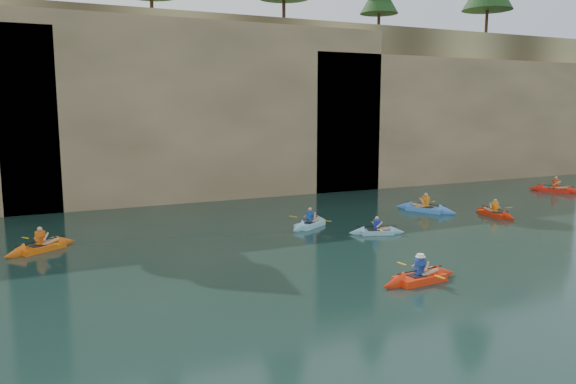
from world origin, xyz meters
name	(u,v)px	position (x,y,z in m)	size (l,w,h in m)	color
ground	(397,327)	(0.00, 0.00, 0.00)	(160.00, 160.00, 0.00)	black
cliff	(153,104)	(0.00, 30.00, 6.00)	(70.00, 16.00, 12.00)	tan
cliff_slab_center	(210,109)	(2.00, 22.60, 5.70)	(24.00, 2.40, 11.40)	tan
cliff_slab_east	(456,118)	(22.00, 22.60, 4.92)	(26.00, 2.40, 9.84)	tan
sea_cave_center	(117,180)	(-4.00, 21.95, 1.60)	(3.50, 1.00, 3.20)	black
sea_cave_east	(326,159)	(10.00, 21.95, 2.25)	(5.00, 1.00, 4.50)	black
main_kayaker	(420,278)	(3.00, 2.84, 0.16)	(3.30, 2.22, 1.21)	red
kayaker_orange	(41,247)	(-8.43, 12.85, 0.15)	(3.15, 2.43, 1.25)	#E45D0E
kayaker_ltblue_near	(377,231)	(5.77, 9.48, 0.13)	(2.69, 1.98, 1.04)	#83BCDB
kayaker_red_far	(495,213)	(14.02, 10.39, 0.14)	(2.31, 3.23, 1.17)	red
kayaker_ltblue_mid	(310,224)	(3.70, 12.21, 0.15)	(3.07, 2.28, 1.20)	#8ED8ED
kayaker_blue_east	(425,209)	(11.47, 13.03, 0.16)	(2.34, 3.65, 1.31)	#4487E7
kayaker_extra_east	(555,190)	(24.28, 14.99, 0.16)	(2.36, 3.48, 1.34)	red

